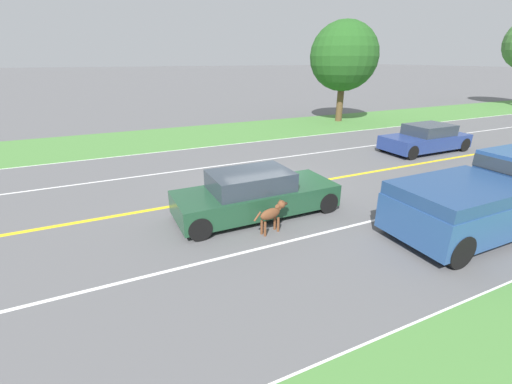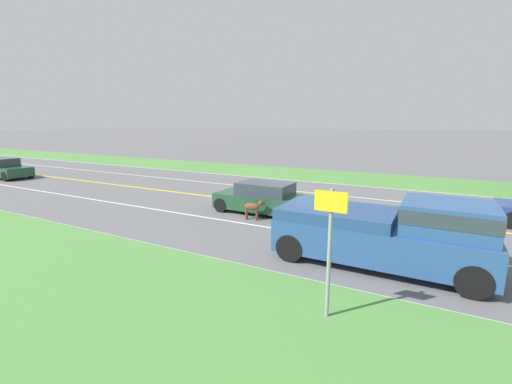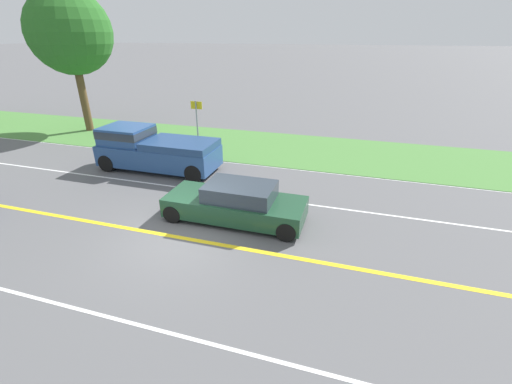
{
  "view_description": "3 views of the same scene",
  "coord_description": "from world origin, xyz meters",
  "px_view_note": "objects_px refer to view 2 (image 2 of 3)",
  "views": [
    {
      "loc": [
        10.08,
        -5.23,
        4.37
      ],
      "look_at": [
        2.03,
        -1.43,
        0.88
      ],
      "focal_mm": 24.0,
      "sensor_mm": 36.0,
      "label": 1
    },
    {
      "loc": [
        14.69,
        5.15,
        3.92
      ],
      "look_at": [
        1.58,
        -1.91,
        0.88
      ],
      "focal_mm": 24.0,
      "sensor_mm": 36.0,
      "label": 2
    },
    {
      "loc": [
        -8.14,
        -4.97,
        5.92
      ],
      "look_at": [
        1.51,
        -2.02,
        1.21
      ],
      "focal_mm": 24.0,
      "sensor_mm": 36.0,
      "label": 3
    }
  ],
  "objects_px": {
    "ego_car": "(268,199)",
    "pickup_truck": "(389,232)",
    "dog": "(254,207)",
    "street_sign": "(330,239)",
    "car_trailing_near": "(3,169)"
  },
  "relations": [
    {
      "from": "dog",
      "to": "pickup_truck",
      "type": "height_order",
      "value": "pickup_truck"
    },
    {
      "from": "ego_car",
      "to": "car_trailing_near",
      "type": "relative_size",
      "value": 1.03
    },
    {
      "from": "dog",
      "to": "street_sign",
      "type": "xyz_separation_m",
      "value": [
        5.57,
        4.75,
        1.14
      ]
    },
    {
      "from": "ego_car",
      "to": "pickup_truck",
      "type": "xyz_separation_m",
      "value": [
        3.5,
        5.39,
        0.36
      ]
    },
    {
      "from": "pickup_truck",
      "to": "car_trailing_near",
      "type": "relative_size",
      "value": 1.2
    },
    {
      "from": "pickup_truck",
      "to": "street_sign",
      "type": "height_order",
      "value": "street_sign"
    },
    {
      "from": "ego_car",
      "to": "street_sign",
      "type": "relative_size",
      "value": 1.78
    },
    {
      "from": "dog",
      "to": "car_trailing_near",
      "type": "xyz_separation_m",
      "value": [
        -1.01,
        -21.17,
        0.11
      ]
    },
    {
      "from": "pickup_truck",
      "to": "dog",
      "type": "bearing_deg",
      "value": -112.67
    },
    {
      "from": "ego_car",
      "to": "street_sign",
      "type": "height_order",
      "value": "street_sign"
    },
    {
      "from": "ego_car",
      "to": "pickup_truck",
      "type": "bearing_deg",
      "value": 57.04
    },
    {
      "from": "dog",
      "to": "pickup_truck",
      "type": "xyz_separation_m",
      "value": [
        2.28,
        5.45,
        0.44
      ]
    },
    {
      "from": "ego_car",
      "to": "car_trailing_near",
      "type": "xyz_separation_m",
      "value": [
        0.21,
        -21.22,
        0.02
      ]
    },
    {
      "from": "dog",
      "to": "pickup_truck",
      "type": "relative_size",
      "value": 0.2
    },
    {
      "from": "ego_car",
      "to": "dog",
      "type": "bearing_deg",
      "value": -2.65
    }
  ]
}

